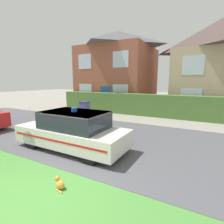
% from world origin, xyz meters
% --- Properties ---
extents(ground_plane, '(80.00, 80.00, 0.00)m').
position_xyz_m(ground_plane, '(0.00, 0.00, 0.00)').
color(ground_plane, gray).
extents(road_strip, '(28.00, 6.37, 0.01)m').
position_xyz_m(road_strip, '(0.00, 4.52, 0.01)').
color(road_strip, '#4C4C51').
rests_on(road_strip, ground).
extents(lawn_verge, '(28.00, 2.57, 0.01)m').
position_xyz_m(lawn_verge, '(0.00, 0.05, 0.00)').
color(lawn_verge, '#478438').
rests_on(lawn_verge, ground).
extents(garden_hedge, '(13.90, 0.74, 1.59)m').
position_xyz_m(garden_hedge, '(-1.26, 10.33, 0.79)').
color(garden_hedge, '#4C7233').
rests_on(garden_hedge, ground).
extents(police_car, '(4.28, 1.71, 1.56)m').
position_xyz_m(police_car, '(-1.20, 2.75, 0.70)').
color(police_car, black).
rests_on(police_car, road_strip).
extents(cat, '(0.33, 0.23, 0.30)m').
position_xyz_m(cat, '(0.18, 0.66, 0.12)').
color(cat, orange).
rests_on(cat, ground).
extents(house_left, '(6.87, 6.65, 7.42)m').
position_xyz_m(house_left, '(-5.10, 14.32, 3.77)').
color(house_left, '#93513D').
rests_on(house_left, ground).
extents(house_right, '(7.36, 6.41, 7.45)m').
position_xyz_m(house_right, '(4.02, 14.52, 3.81)').
color(house_right, tan).
rests_on(house_right, ground).
extents(wheelie_bin, '(0.59, 0.61, 1.08)m').
position_xyz_m(wheelie_bin, '(-4.68, 8.05, 0.54)').
color(wheelie_bin, '#474C8C').
rests_on(wheelie_bin, ground).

